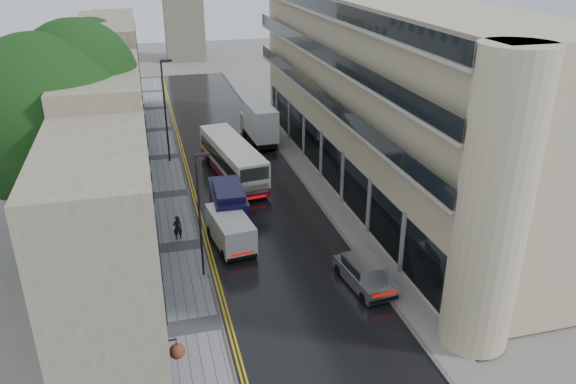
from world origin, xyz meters
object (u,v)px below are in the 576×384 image
lamp_post_near (200,218)px  tree_near (51,149)px  white_van (224,245)px  white_lorry (253,129)px  navy_van (217,216)px  silver_hatchback (364,290)px  lamp_post_far (165,113)px  cream_bus (230,175)px  tree_far (76,103)px  pedestrian (177,227)px

lamp_post_near → tree_near: bearing=138.1°
white_van → lamp_post_near: bearing=-141.8°
white_lorry → navy_van: white_lorry is taller
white_van → navy_van: 3.33m
silver_hatchback → lamp_post_far: lamp_post_far is taller
lamp_post_near → cream_bus: bearing=61.2°
tree_far → navy_van: 16.23m
silver_hatchback → pedestrian: pedestrian is taller
tree_far → white_lorry: (14.59, 3.31, -4.35)m
tree_far → lamp_post_far: bearing=13.7°
white_lorry → lamp_post_far: size_ratio=0.81×
silver_hatchback → lamp_post_far: (-8.52, 23.97, 3.66)m
navy_van → lamp_post_far: (-2.12, 14.35, 3.08)m
lamp_post_near → pedestrian: bearing=91.1°
lamp_post_far → pedestrian: bearing=-95.5°
tree_far → navy_van: bearing=-55.0°
white_van → navy_van: navy_van is taller
white_lorry → silver_hatchback: bearing=-91.0°
white_lorry → pedestrian: white_lorry is taller
tree_near → pedestrian: bearing=1.9°
cream_bus → lamp_post_near: (-3.48, -11.22, 2.29)m
navy_van → lamp_post_far: bearing=100.4°
cream_bus → pedestrian: 7.95m
tree_near → cream_bus: size_ratio=1.28×
tree_near → tree_far: size_ratio=1.11×
cream_bus → lamp_post_far: size_ratio=1.24×
tree_near → lamp_post_far: tree_near is taller
tree_far → white_lorry: tree_far is taller
white_lorry → silver_hatchback: size_ratio=1.65×
tree_far → white_lorry: size_ratio=1.75×
white_lorry → tree_near: bearing=-134.9°
white_van → lamp_post_far: 18.11m
cream_bus → silver_hatchback: cream_bus is taller
white_van → lamp_post_far: lamp_post_far is taller
tree_near → navy_van: tree_near is taller
silver_hatchback → pedestrian: size_ratio=2.64×
white_van → lamp_post_near: lamp_post_near is taller
white_van → lamp_post_far: size_ratio=0.54×
tree_near → lamp_post_near: bearing=-30.3°
tree_near → white_van: (9.10, -3.02, -5.87)m
white_van → tree_far: bearing=111.3°
tree_far → lamp_post_far: tree_far is taller
white_lorry → lamp_post_near: lamp_post_near is taller
white_van → lamp_post_near: (-1.43, -1.47, 2.71)m
lamp_post_far → tree_near: bearing=-119.4°
tree_far → lamp_post_near: bearing=-67.1°
tree_near → cream_bus: tree_near is taller
tree_near → lamp_post_far: size_ratio=1.59×
silver_hatchback → pedestrian: 13.09m
cream_bus → pedestrian: cream_bus is taller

